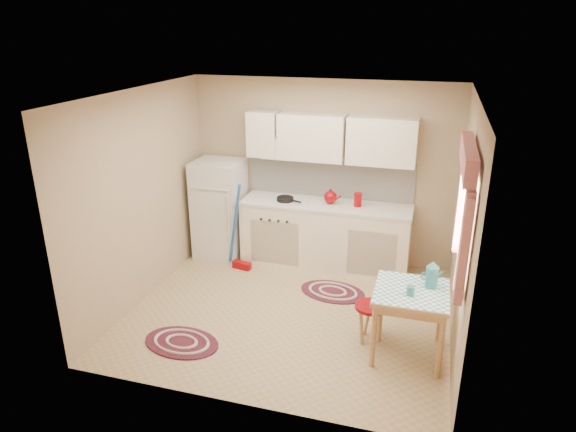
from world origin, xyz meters
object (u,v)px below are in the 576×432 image
Objects in this scene: stool at (370,323)px; fridge at (220,209)px; table at (409,323)px; base_cabinets at (325,237)px.

fridge is at bearing 146.60° from stool.
base_cabinets is at bearing 125.52° from table.
table is at bearing -54.48° from base_cabinets.
stool is (2.35, -1.55, -0.49)m from fridge.
base_cabinets is 1.82m from stool.
table is at bearing -31.42° from fridge.
fridge is 2.85m from stool.
base_cabinets reaches higher than stool.
fridge reaches higher than table.
fridge is 3.33× the size of stool.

